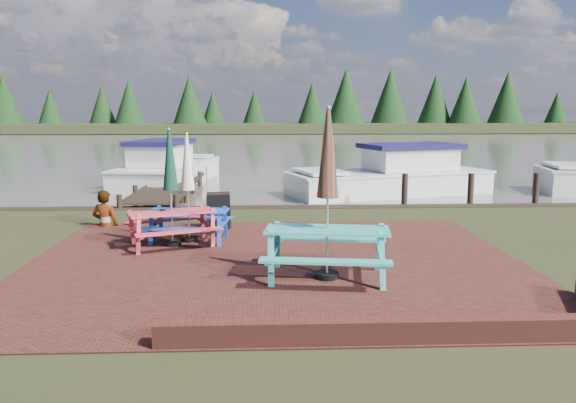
# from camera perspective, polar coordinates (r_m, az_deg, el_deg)

# --- Properties ---
(ground) EXTENTS (120.00, 120.00, 0.00)m
(ground) POSITION_cam_1_polar(r_m,az_deg,el_deg) (9.31, -1.18, -7.98)
(ground) COLOR black
(ground) RESTS_ON ground
(paving) EXTENTS (9.00, 7.50, 0.02)m
(paving) POSITION_cam_1_polar(r_m,az_deg,el_deg) (10.27, -1.31, -6.27)
(paving) COLOR #3D1813
(paving) RESTS_ON ground
(brick_wall) EXTENTS (6.21, 1.79, 0.30)m
(brick_wall) POSITION_cam_1_polar(r_m,az_deg,el_deg) (7.36, 16.60, -11.88)
(brick_wall) COLOR #4C1E16
(brick_wall) RESTS_ON ground
(water) EXTENTS (120.00, 60.00, 0.02)m
(water) POSITION_cam_1_polar(r_m,az_deg,el_deg) (45.98, -2.24, 5.78)
(water) COLOR #4C4841
(water) RESTS_ON ground
(far_treeline) EXTENTS (120.00, 10.00, 8.10)m
(far_treeline) POSITION_cam_1_polar(r_m,az_deg,el_deg) (74.90, -2.36, 9.62)
(far_treeline) COLOR black
(far_treeline) RESTS_ON ground
(picnic_table_teal) EXTENTS (2.25, 2.06, 2.80)m
(picnic_table_teal) POSITION_cam_1_polar(r_m,az_deg,el_deg) (9.15, 4.01, -1.97)
(picnic_table_teal) COLOR teal
(picnic_table_teal) RESTS_ON ground
(picnic_table_red) EXTENTS (2.17, 2.06, 2.39)m
(picnic_table_red) POSITION_cam_1_polar(r_m,az_deg,el_deg) (11.63, -11.76, -0.46)
(picnic_table_red) COLOR #C6323E
(picnic_table_red) RESTS_ON ground
(picnic_table_blue) EXTENTS (1.79, 1.63, 2.28)m
(picnic_table_blue) POSITION_cam_1_polar(r_m,az_deg,el_deg) (11.96, -10.08, -0.33)
(picnic_table_blue) COLOR #1843B4
(picnic_table_blue) RESTS_ON ground
(chalkboard) EXTENTS (0.57, 0.60, 0.87)m
(chalkboard) POSITION_cam_1_polar(r_m,az_deg,el_deg) (13.09, -7.06, -0.99)
(chalkboard) COLOR black
(chalkboard) RESTS_ON ground
(jetty) EXTENTS (1.76, 9.08, 1.00)m
(jetty) POSITION_cam_1_polar(r_m,az_deg,el_deg) (20.61, -11.69, 1.67)
(jetty) COLOR black
(jetty) RESTS_ON ground
(boat_jetty) EXTENTS (3.60, 7.20, 2.00)m
(boat_jetty) POSITION_cam_1_polar(r_m,az_deg,el_deg) (23.04, -12.14, 3.15)
(boat_jetty) COLOR beige
(boat_jetty) RESTS_ON ground
(boat_near) EXTENTS (7.64, 4.53, 1.95)m
(boat_near) POSITION_cam_1_polar(r_m,az_deg,el_deg) (20.29, 10.62, 2.37)
(boat_near) COLOR beige
(boat_near) RESTS_ON ground
(person) EXTENTS (0.70, 0.53, 1.74)m
(person) POSITION_cam_1_polar(r_m,az_deg,el_deg) (14.05, -18.23, 1.06)
(person) COLOR gray
(person) RESTS_ON ground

